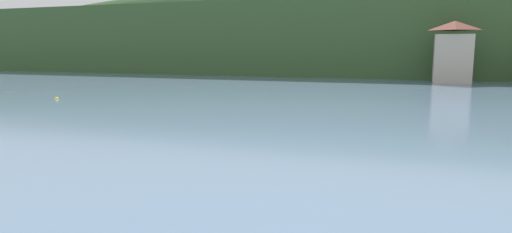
% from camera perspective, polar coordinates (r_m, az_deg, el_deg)
% --- Properties ---
extents(wooded_hillside, '(352.00, 46.46, 36.71)m').
position_cam_1_polar(wooded_hillside, '(121.39, 9.47, 9.20)').
color(wooded_hillside, '#38562D').
rests_on(wooded_hillside, ground_plane).
extents(shore_building_west, '(6.71, 5.04, 11.10)m').
position_cam_1_polar(shore_building_west, '(87.53, 24.27, 7.55)').
color(shore_building_west, '#BCB29E').
rests_on(shore_building_west, ground_plane).
extents(mooring_buoy_mid, '(0.52, 0.52, 0.52)m').
position_cam_1_polar(mooring_buoy_mid, '(59.10, -24.52, 2.07)').
color(mooring_buoy_mid, yellow).
rests_on(mooring_buoy_mid, ground_plane).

